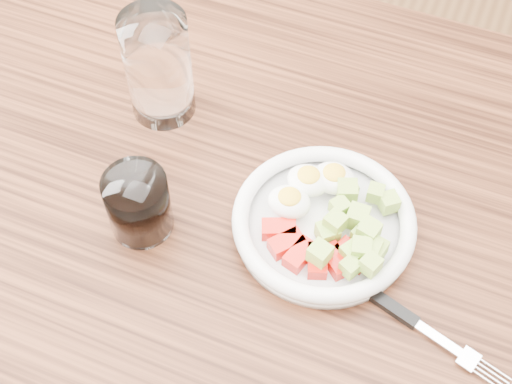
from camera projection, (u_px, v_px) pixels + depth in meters
dining_table at (260, 254)px, 0.99m from camera, size 1.50×0.90×0.77m
bowl at (324, 221)px, 0.88m from camera, size 0.23×0.23×0.06m
fork at (400, 313)px, 0.82m from camera, size 0.22×0.08×0.01m
water_glass at (158, 67)px, 0.95m from camera, size 0.09×0.09×0.16m
coffee_glass at (138, 204)px, 0.86m from camera, size 0.08×0.08×0.09m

